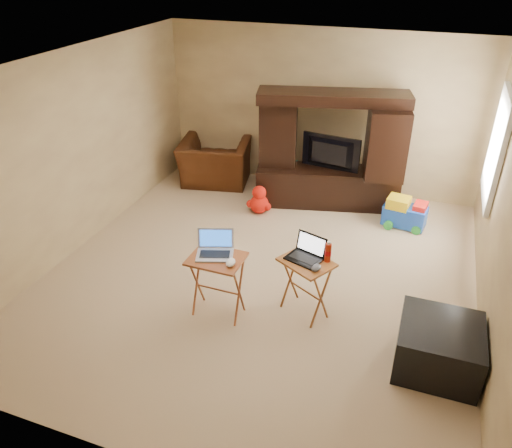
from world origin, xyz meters
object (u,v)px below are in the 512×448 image
at_px(child_rocker, 279,182).
at_px(mouse_left, 231,262).
at_px(laptop_left, 214,246).
at_px(water_bottle, 328,253).
at_px(recliner, 215,162).
at_px(tray_table_left, 218,286).
at_px(mouse_right, 316,268).
at_px(entertainment_center, 330,151).
at_px(tray_table_right, 305,287).
at_px(laptop_right, 304,250).
at_px(plush_toy, 259,199).
at_px(television, 329,154).
at_px(ottoman, 439,347).
at_px(push_toy, 405,212).

distance_m(child_rocker, mouse_left, 3.01).
xyz_separation_m(laptop_left, water_bottle, (1.11, 0.38, -0.07)).
xyz_separation_m(recliner, water_bottle, (2.50, -2.70, 0.42)).
relative_size(tray_table_left, mouse_right, 5.29).
xyz_separation_m(child_rocker, water_bottle, (1.31, -2.47, 0.48)).
bearing_deg(entertainment_center, tray_table_left, -113.36).
bearing_deg(tray_table_right, laptop_right, -177.26).
xyz_separation_m(recliner, tray_table_left, (1.42, -3.11, 0.00)).
bearing_deg(laptop_left, mouse_left, -43.33).
relative_size(entertainment_center, tray_table_right, 3.16).
height_order(recliner, plush_toy, recliner).
xyz_separation_m(television, tray_table_right, (0.37, -2.61, -0.50)).
bearing_deg(laptop_right, tray_table_left, -139.01).
bearing_deg(laptop_right, water_bottle, 32.36).
relative_size(plush_toy, laptop_right, 1.25).
bearing_deg(mouse_right, laptop_right, 140.53).
relative_size(entertainment_center, ottoman, 2.82).
bearing_deg(television, recliner, 2.25).
distance_m(ottoman, laptop_right, 1.59).
bearing_deg(child_rocker, entertainment_center, 2.43).
bearing_deg(laptop_left, laptop_right, 1.36).
bearing_deg(recliner, plush_toy, 131.74).
height_order(television, mouse_right, television).
height_order(laptop_left, mouse_right, laptop_left).
xyz_separation_m(mouse_left, mouse_right, (0.82, 0.28, -0.05)).
bearing_deg(recliner, mouse_left, 104.75).
height_order(entertainment_center, water_bottle, entertainment_center).
bearing_deg(laptop_left, push_toy, 37.55).
distance_m(push_toy, tray_table_left, 3.18).
height_order(entertainment_center, mouse_left, entertainment_center).
height_order(push_toy, mouse_left, mouse_left).
bearing_deg(child_rocker, push_toy, -11.73).
bearing_deg(plush_toy, laptop_left, -81.74).
bearing_deg(entertainment_center, child_rocker, 174.28).
bearing_deg(entertainment_center, push_toy, -28.27).
xyz_separation_m(entertainment_center, tray_table_right, (0.37, -2.65, -0.54)).
bearing_deg(laptop_left, child_rocker, 75.14).
bearing_deg(television, water_bottle, 110.24).
height_order(push_toy, water_bottle, water_bottle).
bearing_deg(child_rocker, tray_table_left, -90.94).
distance_m(laptop_right, mouse_right, 0.24).
xyz_separation_m(entertainment_center, mouse_left, (-0.32, -3.05, -0.12)).
relative_size(tray_table_right, mouse_right, 4.92).
relative_size(ottoman, mouse_left, 5.14).
xyz_separation_m(recliner, plush_toy, (1.06, -0.77, -0.14)).
relative_size(laptop_left, mouse_right, 2.77).
bearing_deg(television, mouse_right, 107.92).
bearing_deg(mouse_right, child_rocker, 114.94).
height_order(entertainment_center, ottoman, entertainment_center).
xyz_separation_m(entertainment_center, ottoman, (1.77, -3.00, -0.63)).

